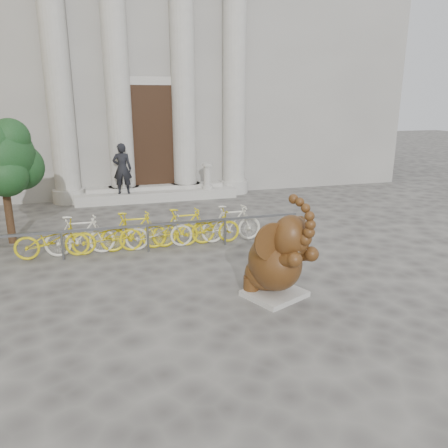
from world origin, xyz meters
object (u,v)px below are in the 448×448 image
object	(u,v)px
elephant_statue	(277,260)
bike_rack	(146,230)
pedestrian	(122,169)
tree	(2,158)

from	to	relation	value
elephant_statue	bike_rack	bearing A→B (deg)	96.23
bike_rack	pedestrian	distance (m)	5.50
pedestrian	elephant_statue	bearing A→B (deg)	112.99
elephant_statue	bike_rack	world-z (taller)	elephant_statue
bike_rack	pedestrian	size ratio (longest dim) A/B	4.36
tree	pedestrian	bearing A→B (deg)	51.22
tree	pedestrian	world-z (taller)	tree
elephant_statue	pedestrian	world-z (taller)	pedestrian
elephant_statue	bike_rack	distance (m)	4.10
elephant_statue	tree	size ratio (longest dim) A/B	0.64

